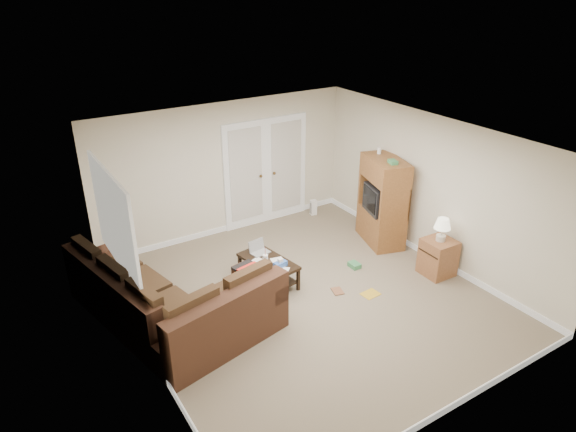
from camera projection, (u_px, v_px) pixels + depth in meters
floor at (308, 297)px, 7.90m from camera, size 5.50×5.50×0.00m
ceiling at (311, 141)px, 6.83m from camera, size 5.00×5.50×0.02m
wall_left at (138, 274)px, 6.16m from camera, size 0.02×5.50×2.50m
wall_right at (433, 190)px, 8.57m from camera, size 0.02×5.50×2.50m
wall_back at (225, 169)px, 9.47m from camera, size 5.00×0.02×2.50m
wall_front at (460, 325)px, 5.26m from camera, size 5.00×0.02×2.50m
baseboards at (308, 295)px, 7.88m from camera, size 5.00×5.50×0.10m
french_doors at (266, 172)px, 9.95m from camera, size 1.80×0.05×2.13m
window_left at (114, 220)px, 6.82m from camera, size 0.05×1.92×1.42m
sectional_sofa at (168, 306)px, 7.09m from camera, size 2.48×3.02×0.89m
coffee_table at (268, 270)px, 8.20m from camera, size 0.66×1.08×0.69m
tv_armoire at (383, 201)px, 9.25m from camera, size 0.82×1.12×1.73m
side_cabinet at (438, 254)px, 8.38m from camera, size 0.49×0.49×1.01m
space_heater at (313, 207)px, 10.58m from camera, size 0.14×0.13×0.31m
floor_magazine at (370, 294)px, 7.98m from camera, size 0.29×0.24×0.01m
floor_greenbox at (354, 265)px, 8.70m from camera, size 0.15×0.20×0.08m
floor_book at (333, 292)px, 8.03m from camera, size 0.21×0.25×0.02m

